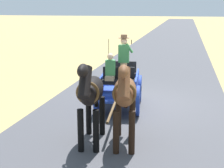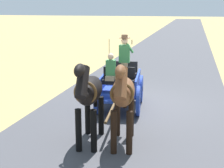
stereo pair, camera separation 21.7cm
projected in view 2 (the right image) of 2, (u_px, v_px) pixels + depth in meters
ground_plane at (138, 103)px, 11.50m from camera, size 200.00×200.00×0.00m
road_surface at (138, 103)px, 11.50m from camera, size 6.39×160.00×0.01m
horse_drawn_carriage at (121, 85)px, 10.76m from camera, size 1.65×4.52×2.50m
horse_near_side at (123, 94)px, 7.67m from camera, size 0.79×2.15×2.21m
horse_off_side at (89, 93)px, 7.79m from camera, size 0.75×2.14×2.21m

